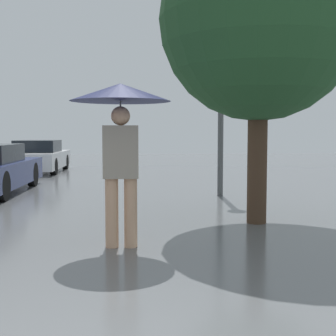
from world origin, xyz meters
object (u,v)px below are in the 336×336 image
Objects in this scene: tree at (259,21)px; parked_car_farthest at (39,157)px; pedestrian at (121,114)px; street_lamp at (221,77)px.

parked_car_farthest is at bearing 118.32° from tree.
tree is at bearing 34.78° from pedestrian.
tree is 1.20× the size of street_lamp.
parked_car_farthest is 8.98m from street_lamp.
street_lamp is at bearing 66.08° from pedestrian.
tree is 3.24m from street_lamp.
pedestrian is 2.91m from tree.
tree is (2.06, 1.43, 1.47)m from pedestrian.
tree reaches higher than pedestrian.
parked_car_farthest is at bearing 128.32° from street_lamp.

